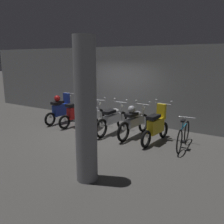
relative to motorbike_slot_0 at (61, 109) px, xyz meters
name	(u,v)px	position (x,y,z in m)	size (l,w,h in m)	color
ground_plane	(99,132)	(2.07, -0.28, -0.57)	(80.00, 80.00, 0.00)	#565451
back_wall	(126,85)	(2.07, 1.62, 0.95)	(16.00, 0.30, 3.02)	gray
motorbike_slot_0	(61,109)	(0.00, 0.00, 0.00)	(0.56, 1.68, 1.18)	black
motorbike_slot_1	(77,112)	(0.84, -0.01, -0.04)	(0.58, 1.67, 1.29)	black
motorbike_slot_2	(92,116)	(1.66, -0.11, -0.07)	(0.58, 1.94, 1.15)	black
motorbike_slot_3	(113,119)	(2.49, -0.05, -0.07)	(0.59, 1.95, 1.15)	black
motorbike_slot_4	(134,121)	(3.32, -0.01, -0.04)	(0.59, 1.95, 1.15)	black
motorbike_slot_5	(156,126)	(4.15, -0.16, -0.04)	(0.59, 1.68, 1.29)	black
bicycle	(183,136)	(5.00, -0.16, -0.20)	(0.50, 1.73, 0.89)	black
support_pillar	(86,112)	(3.78, -3.17, 0.95)	(0.46, 0.46, 3.02)	gray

